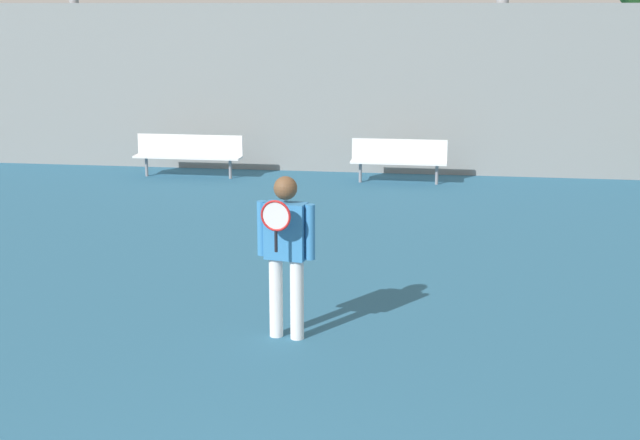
{
  "coord_description": "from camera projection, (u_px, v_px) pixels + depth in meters",
  "views": [
    {
      "loc": [
        1.28,
        -3.68,
        3.36
      ],
      "look_at": [
        -0.17,
        6.08,
        0.97
      ],
      "focal_mm": 50.0,
      "sensor_mm": 36.0,
      "label": 1
    }
  ],
  "objects": [
    {
      "name": "back_fence",
      "position": [
        389.0,
        90.0,
        17.89
      ],
      "size": [
        35.29,
        0.06,
        3.4
      ],
      "color": "gray",
      "rests_on": "ground_plane"
    },
    {
      "name": "bench_courtside_far",
      "position": [
        189.0,
        151.0,
        17.79
      ],
      "size": [
        2.16,
        0.4,
        0.84
      ],
      "color": "white",
      "rests_on": "ground_plane"
    },
    {
      "name": "tennis_player",
      "position": [
        286.0,
        246.0,
        9.01
      ],
      "size": [
        0.61,
        0.45,
        1.7
      ],
      "rotation": [
        0.0,
        0.0,
        -0.17
      ],
      "color": "silver",
      "rests_on": "ground_plane"
    },
    {
      "name": "bench_adjacent_court",
      "position": [
        399.0,
        157.0,
        17.19
      ],
      "size": [
        1.84,
        0.4,
        0.84
      ],
      "color": "white",
      "rests_on": "ground_plane"
    }
  ]
}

